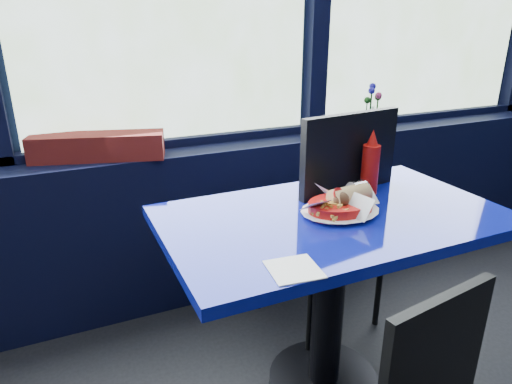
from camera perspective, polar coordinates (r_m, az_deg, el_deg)
name	(u,v)px	position (r m, az deg, el deg)	size (l,w,h in m)	color
window_sill	(187,224)	(2.38, -8.61, -3.99)	(5.00, 0.26, 0.80)	black
near_table	(331,259)	(1.70, 9.37, -8.31)	(1.20, 0.70, 0.75)	black
chair_near_back	(330,210)	(2.01, 9.26, -2.26)	(0.54, 0.54, 1.06)	black
planter_box	(98,146)	(2.16, -19.17, 5.40)	(0.58, 0.14, 0.12)	maroon
flower_vase	(372,115)	(2.72, 14.32, 9.30)	(0.14, 0.14, 0.26)	silver
food_basket	(342,204)	(1.62, 10.66, -1.53)	(0.30, 0.30, 0.09)	red
ketchup_bottle	(370,165)	(1.81, 14.09, 3.24)	(0.07, 0.07, 0.25)	red
soda_cup	(316,173)	(1.80, 7.52, 2.39)	(0.09, 0.09, 0.31)	navy
napkin	(294,269)	(1.26, 4.76, -9.60)	(0.14, 0.14, 0.00)	white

